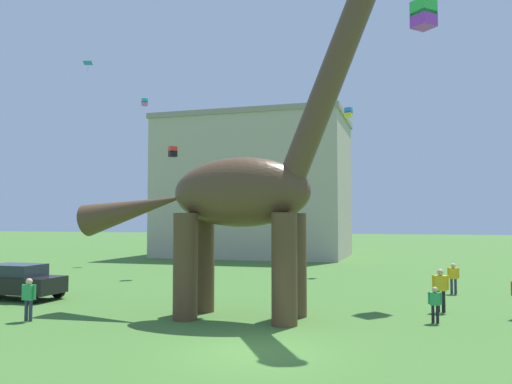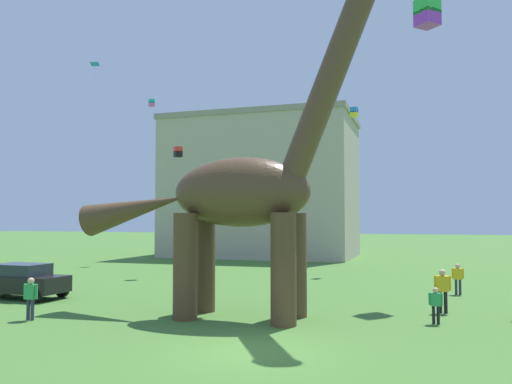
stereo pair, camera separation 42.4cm
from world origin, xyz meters
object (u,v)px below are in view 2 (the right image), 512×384
(parked_sedan_left, at_px, (21,280))
(kite_near_high, at_px, (151,103))
(person_near_flyer, at_px, (31,294))
(kite_mid_center, at_px, (95,64))
(kite_drifting, at_px, (354,112))
(dinosaur_sculpture, at_px, (239,192))
(person_photographer, at_px, (436,302))
(person_far_spectator, at_px, (458,276))
(person_watching_child, at_px, (443,287))
(kite_mid_left, at_px, (178,152))
(kite_near_low, at_px, (427,13))

(parked_sedan_left, relative_size, kite_near_high, 7.03)
(person_near_flyer, xyz_separation_m, kite_mid_center, (-10.03, 17.64, 14.36))
(kite_drifting, bearing_deg, kite_near_high, 169.25)
(dinosaur_sculpture, height_order, person_photographer, dinosaur_sculpture)
(parked_sedan_left, xyz_separation_m, person_photographer, (17.66, -0.39, -0.06))
(parked_sedan_left, bearing_deg, person_far_spectator, 21.98)
(parked_sedan_left, height_order, person_watching_child, person_watching_child)
(dinosaur_sculpture, distance_m, person_near_flyer, 8.20)
(kite_mid_center, xyz_separation_m, kite_mid_left, (8.31, -2.69, -7.34))
(kite_drifting, bearing_deg, person_near_flyer, -113.87)
(dinosaur_sculpture, height_order, kite_mid_center, kite_mid_center)
(person_watching_child, xyz_separation_m, kite_drifting, (-4.94, 14.38, 9.92))
(kite_near_high, bearing_deg, dinosaur_sculpture, -53.70)
(dinosaur_sculpture, distance_m, kite_near_low, 13.38)
(person_near_flyer, height_order, kite_mid_center, kite_mid_center)
(parked_sedan_left, bearing_deg, kite_mid_left, 79.02)
(kite_mid_center, distance_m, kite_drifting, 19.66)
(dinosaur_sculpture, xyz_separation_m, kite_mid_left, (-8.58, 12.32, 3.39))
(parked_sedan_left, relative_size, person_watching_child, 2.57)
(kite_near_low, bearing_deg, kite_mid_left, 162.55)
(kite_drifting, bearing_deg, person_photographer, -74.50)
(dinosaur_sculpture, bearing_deg, kite_near_high, 97.12)
(person_photographer, distance_m, kite_mid_left, 20.36)
(person_photographer, xyz_separation_m, person_far_spectator, (1.21, 7.57, 0.14))
(kite_mid_left, bearing_deg, kite_near_low, -17.45)
(parked_sedan_left, distance_m, kite_near_high, 23.77)
(person_photographer, distance_m, kite_mid_center, 31.07)
(kite_near_low, bearing_deg, person_watching_child, -86.24)
(dinosaur_sculpture, relative_size, person_photographer, 10.14)
(person_photographer, xyz_separation_m, kite_near_low, (0.04, 6.52, 12.57))
(person_watching_child, relative_size, kite_drifting, 2.56)
(kite_mid_left, bearing_deg, kite_near_high, 128.28)
(kite_drifting, bearing_deg, kite_mid_center, -172.15)
(person_photographer, bearing_deg, kite_near_high, 72.88)
(kite_mid_left, distance_m, kite_near_high, 12.33)
(dinosaur_sculpture, distance_m, kite_drifting, 18.86)
(kite_mid_center, height_order, kite_near_high, kite_mid_center)
(person_watching_child, xyz_separation_m, kite_near_low, (-0.28, 4.26, 12.32))
(person_far_spectator, relative_size, kite_mid_left, 2.19)
(dinosaur_sculpture, relative_size, kite_near_high, 20.81)
(person_watching_child, distance_m, kite_drifting, 18.16)
(parked_sedan_left, height_order, kite_mid_left, kite_mid_left)
(person_photographer, height_order, kite_mid_center, kite_mid_center)
(person_watching_child, bearing_deg, parked_sedan_left, 40.29)
(person_watching_child, xyz_separation_m, kite_mid_center, (-23.93, 11.76, 14.27))
(person_watching_child, height_order, kite_drifting, kite_drifting)
(kite_near_high, bearing_deg, person_near_flyer, -70.12)
(parked_sedan_left, distance_m, person_far_spectator, 20.19)
(person_far_spectator, bearing_deg, kite_mid_center, -38.75)
(person_near_flyer, bearing_deg, person_photographer, 147.17)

